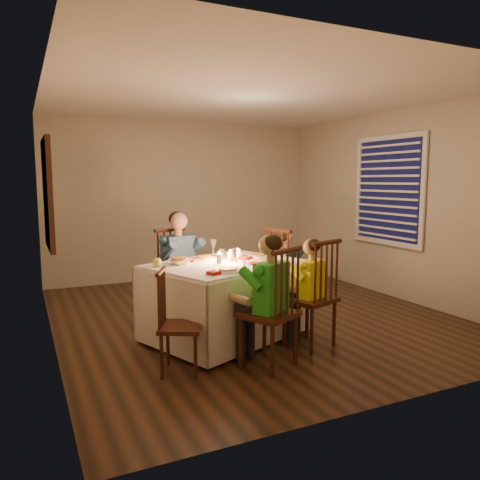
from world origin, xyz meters
name	(u,v)px	position (x,y,z in m)	size (l,w,h in m)	color
ground	(250,315)	(0.00, 0.00, 0.00)	(5.00, 5.00, 0.00)	black
wall_left	(47,215)	(-2.25, 0.00, 1.30)	(0.02, 5.00, 2.60)	beige
wall_right	(395,205)	(2.25, 0.00, 1.30)	(0.02, 5.00, 2.60)	beige
wall_back	(184,201)	(0.00, 2.50, 1.30)	(4.50, 0.02, 2.60)	beige
ceiling	(251,97)	(0.00, 0.00, 2.60)	(5.00, 5.00, 0.00)	white
dining_table	(225,284)	(-0.60, -0.60, 0.57)	(1.82, 1.59, 0.77)	white
chair_adult	(181,320)	(-0.84, 0.17, 0.00)	(0.45, 0.42, 1.08)	black
chair_near_left	(268,366)	(-0.57, -1.49, 0.00)	(0.45, 0.42, 1.08)	black
chair_near_right	(309,346)	(0.05, -1.21, 0.00)	(0.45, 0.42, 1.08)	black
chair_end	(285,315)	(0.39, -0.19, 0.00)	(0.45, 0.42, 1.08)	black
chair_extra	(181,371)	(-1.30, -1.27, 0.00)	(0.37, 0.35, 0.90)	black
adult	(181,320)	(-0.84, 0.17, 0.00)	(0.48, 0.44, 1.28)	#32537D
child_green	(268,366)	(-0.57, -1.49, 0.00)	(0.42, 0.39, 1.19)	green
child_yellow	(309,346)	(0.05, -1.21, 0.00)	(0.36, 0.33, 1.08)	yellow
child_teal	(285,315)	(0.39, -0.19, 0.00)	(0.33, 0.30, 1.03)	#1A3641
setting_adult	(205,258)	(-0.71, -0.32, 0.81)	(0.26, 0.26, 0.02)	white
setting_green	(228,271)	(-0.76, -1.05, 0.81)	(0.26, 0.26, 0.02)	white
setting_yellow	(267,262)	(-0.20, -0.78, 0.81)	(0.26, 0.26, 0.02)	white
setting_teal	(257,256)	(-0.14, -0.44, 0.81)	(0.26, 0.26, 0.02)	white
candle_left	(219,259)	(-0.67, -0.63, 0.85)	(0.06, 0.06, 0.10)	white
candle_right	(230,257)	(-0.52, -0.57, 0.85)	(0.06, 0.06, 0.10)	white
squash	(157,262)	(-1.29, -0.53, 0.84)	(0.09, 0.09, 0.09)	#FDF142
orange_fruit	(240,255)	(-0.35, -0.44, 0.84)	(0.08, 0.08, 0.08)	orange
serving_bowl	(180,262)	(-1.05, -0.49, 0.82)	(0.22, 0.22, 0.05)	white
wall_mirror	(48,194)	(-2.22, 0.30, 1.50)	(0.06, 0.95, 1.15)	black
window_blinds	(388,190)	(2.21, 0.10, 1.50)	(0.07, 1.34, 1.54)	#0D0F34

